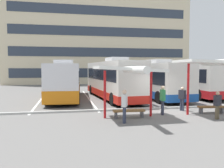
{
  "coord_description": "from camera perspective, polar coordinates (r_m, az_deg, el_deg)",
  "views": [
    {
      "loc": [
        -6.31,
        -13.71,
        2.79
      ],
      "look_at": [
        -2.95,
        3.09,
        1.63
      ],
      "focal_mm": 37.21,
      "sensor_mm": 36.0,
      "label": 1
    }
  ],
  "objects": [
    {
      "name": "ground_plane",
      "position": [
        15.35,
        13.27,
        -6.69
      ],
      "size": [
        160.0,
        160.0,
        0.0
      ],
      "primitive_type": "plane",
      "color": "slate"
    },
    {
      "name": "terminal_building",
      "position": [
        49.0,
        -3.84,
        13.42
      ],
      "size": [
        33.79,
        14.16,
        24.56
      ],
      "color": "beige",
      "rests_on": "ground"
    },
    {
      "name": "coach_bus_0",
      "position": [
        21.64,
        -11.42,
        0.63
      ],
      "size": [
        3.2,
        10.72,
        3.49
      ],
      "color": "silver",
      "rests_on": "ground"
    },
    {
      "name": "coach_bus_1",
      "position": [
        21.25,
        -0.01,
        1.09
      ],
      "size": [
        3.46,
        11.36,
        3.71
      ],
      "color": "silver",
      "rests_on": "ground"
    },
    {
      "name": "coach_bus_2",
      "position": [
        22.81,
        9.72,
        1.03
      ],
      "size": [
        3.17,
        11.56,
        3.58
      ],
      "color": "silver",
      "rests_on": "ground"
    },
    {
      "name": "coach_bus_3",
      "position": [
        25.82,
        17.7,
        1.25
      ],
      "size": [
        2.7,
        12.22,
        3.61
      ],
      "color": "silver",
      "rests_on": "ground"
    },
    {
      "name": "lane_stripe_0",
      "position": [
        21.63,
        -17.08,
        -3.69
      ],
      "size": [
        0.16,
        14.0,
        0.01
      ],
      "primitive_type": "cube",
      "color": "white",
      "rests_on": "ground"
    },
    {
      "name": "lane_stripe_1",
      "position": [
        21.62,
        -5.77,
        -3.54
      ],
      "size": [
        0.16,
        14.0,
        0.01
      ],
      "primitive_type": "cube",
      "color": "white",
      "rests_on": "ground"
    },
    {
      "name": "lane_stripe_2",
      "position": [
        22.43,
        5.13,
        -3.27
      ],
      "size": [
        0.16,
        14.0,
        0.01
      ],
      "primitive_type": "cube",
      "color": "white",
      "rests_on": "ground"
    },
    {
      "name": "lane_stripe_3",
      "position": [
        23.97,
        14.94,
        -2.92
      ],
      "size": [
        0.16,
        14.0,
        0.01
      ],
      "primitive_type": "cube",
      "color": "white",
      "rests_on": "ground"
    },
    {
      "name": "lane_stripe_4",
      "position": [
        26.13,
        23.35,
        -2.56
      ],
      "size": [
        0.16,
        14.0,
        0.01
      ],
      "primitive_type": "cube",
      "color": "white",
      "rests_on": "ground"
    },
    {
      "name": "waiting_shelter_0",
      "position": [
        12.86,
        4.38,
        3.34
      ],
      "size": [
        3.71,
        4.42,
        2.92
      ],
      "color": "red",
      "rests_on": "ground"
    },
    {
      "name": "bench_0",
      "position": [
        13.22,
        4.18,
        -6.81
      ],
      "size": [
        1.82,
        0.48,
        0.45
      ],
      "color": "brown",
      "rests_on": "ground"
    },
    {
      "name": "waiting_shelter_1",
      "position": [
        15.24,
        24.27,
        4.59
      ],
      "size": [
        4.34,
        4.44,
        3.31
      ],
      "color": "red",
      "rests_on": "ground"
    },
    {
      "name": "bench_1",
      "position": [
        15.73,
        23.2,
        -5.41
      ],
      "size": [
        1.67,
        0.6,
        0.45
      ],
      "color": "brown",
      "rests_on": "ground"
    },
    {
      "name": "platform_kerb",
      "position": [
        16.32,
        11.68,
        -5.82
      ],
      "size": [
        44.0,
        0.24,
        0.12
      ],
      "primitive_type": "cube",
      "color": "#ADADA8",
      "rests_on": "ground"
    },
    {
      "name": "waiting_passenger_0",
      "position": [
        13.93,
        24.49,
        -4.38
      ],
      "size": [
        0.49,
        0.37,
        1.54
      ],
      "color": "brown",
      "rests_on": "ground"
    },
    {
      "name": "waiting_passenger_1",
      "position": [
        15.93,
        16.85,
        -3.1
      ],
      "size": [
        0.37,
        0.5,
        1.57
      ],
      "color": "#33384C",
      "rests_on": "ground"
    },
    {
      "name": "waiting_passenger_2",
      "position": [
        14.2,
        12.33,
        -3.36
      ],
      "size": [
        0.29,
        0.53,
        1.74
      ],
      "color": "#33384C",
      "rests_on": "ground"
    },
    {
      "name": "waiting_passenger_3",
      "position": [
        11.8,
        3.08,
        -4.86
      ],
      "size": [
        0.42,
        0.54,
        1.71
      ],
      "color": "#33384C",
      "rests_on": "ground"
    }
  ]
}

